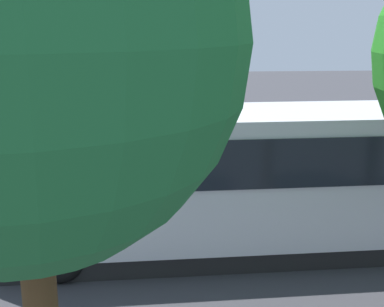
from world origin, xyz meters
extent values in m
plane|color=#38383D|center=(0.00, 0.00, 0.00)|extent=(80.00, 80.00, 0.00)
cube|color=silver|center=(1.53, 4.26, 1.85)|extent=(10.96, 2.75, 2.80)
cube|color=black|center=(1.56, 2.99, 2.41)|extent=(9.16, 0.25, 1.01)
cube|color=black|center=(1.50, 5.53, 2.41)|extent=(9.16, 0.25, 1.01)
cube|color=#198C3F|center=(1.56, 3.00, 1.29)|extent=(9.60, 0.25, 0.28)
cube|color=black|center=(1.53, 4.26, 0.23)|extent=(10.09, 2.53, 0.45)
torus|color=black|center=(5.37, 3.22, 0.50)|extent=(1.01, 0.34, 1.00)
torus|color=black|center=(5.32, 5.48, 0.50)|extent=(1.01, 0.34, 1.00)
torus|color=black|center=(-2.26, 3.04, 0.50)|extent=(1.01, 0.34, 1.00)
cylinder|color=black|center=(0.33, 1.69, 0.46)|extent=(0.14, 0.14, 0.75)
cube|color=black|center=(0.33, 1.65, 0.05)|extent=(0.15, 0.27, 0.10)
cylinder|color=black|center=(0.18, 1.72, 0.46)|extent=(0.14, 0.14, 0.75)
cube|color=black|center=(0.17, 1.68, 0.05)|extent=(0.15, 0.27, 0.10)
cube|color=navy|center=(0.25, 1.71, 1.14)|extent=(0.42, 0.34, 0.62)
cylinder|color=navy|center=(0.49, 1.66, 1.16)|extent=(0.10, 0.10, 0.59)
sphere|color=tan|center=(0.49, 1.66, 0.86)|extent=(0.10, 0.10, 0.09)
cylinder|color=navy|center=(0.02, 1.75, 1.16)|extent=(0.10, 0.10, 0.59)
sphere|color=tan|center=(0.02, 1.75, 0.86)|extent=(0.10, 0.10, 0.09)
sphere|color=tan|center=(0.25, 1.71, 1.58)|extent=(0.26, 0.26, 0.22)
cylinder|color=black|center=(1.22, 2.00, 0.49)|extent=(0.12, 0.12, 0.80)
cube|color=black|center=(1.22, 1.96, 0.05)|extent=(0.11, 0.26, 0.10)
cylinder|color=black|center=(1.06, 2.00, 0.49)|extent=(0.12, 0.12, 0.80)
cube|color=black|center=(1.06, 1.96, 0.05)|extent=(0.11, 0.26, 0.10)
cube|color=silver|center=(1.14, 2.00, 1.22)|extent=(0.39, 0.29, 0.67)
cylinder|color=silver|center=(1.38, 2.01, 1.24)|extent=(0.09, 0.09, 0.63)
sphere|color=tan|center=(1.38, 2.01, 0.92)|extent=(0.09, 0.09, 0.09)
cylinder|color=silver|center=(0.90, 1.99, 1.24)|extent=(0.09, 0.09, 0.63)
sphere|color=tan|center=(0.90, 1.99, 0.92)|extent=(0.09, 0.09, 0.09)
sphere|color=tan|center=(1.14, 2.00, 1.70)|extent=(0.25, 0.25, 0.24)
cylinder|color=black|center=(2.19, 1.94, 0.49)|extent=(0.12, 0.12, 0.80)
cube|color=black|center=(2.19, 1.90, 0.05)|extent=(0.10, 0.26, 0.10)
cylinder|color=black|center=(2.03, 1.94, 0.49)|extent=(0.12, 0.12, 0.80)
cube|color=black|center=(2.03, 1.90, 0.05)|extent=(0.10, 0.26, 0.10)
cube|color=#D8F233|center=(2.11, 1.94, 1.23)|extent=(0.38, 0.28, 0.67)
cube|color=silver|center=(2.11, 1.94, 1.23)|extent=(0.39, 0.29, 0.06)
cylinder|color=#D8F233|center=(2.35, 1.94, 1.24)|extent=(0.09, 0.09, 0.64)
sphere|color=tan|center=(2.35, 1.94, 0.92)|extent=(0.09, 0.09, 0.09)
cylinder|color=#D8F233|center=(1.87, 1.94, 1.24)|extent=(0.09, 0.09, 0.64)
sphere|color=tan|center=(1.87, 1.94, 0.92)|extent=(0.09, 0.09, 0.09)
sphere|color=tan|center=(2.11, 1.94, 1.70)|extent=(0.24, 0.24, 0.24)
torus|color=black|center=(-0.82, 2.25, 0.30)|extent=(0.61, 0.16, 0.60)
cylinder|color=silver|center=(-0.82, 2.25, 0.30)|extent=(0.13, 0.11, 0.12)
torus|color=black|center=(-2.26, 2.17, 0.30)|extent=(0.61, 0.16, 0.60)
cylinder|color=silver|center=(-2.26, 2.17, 0.30)|extent=(0.13, 0.13, 0.12)
cylinder|color=silver|center=(-0.87, 2.24, 0.65)|extent=(0.32, 0.07, 0.67)
cube|color=#198C33|center=(-1.47, 2.21, 0.63)|extent=(0.85, 0.33, 0.36)
cube|color=black|center=(-1.95, 2.18, 0.68)|extent=(0.53, 0.25, 0.20)
cylinder|color=silver|center=(-1.84, 2.33, 0.42)|extent=(0.45, 0.11, 0.08)
cylinder|color=black|center=(-0.92, 2.24, 0.95)|extent=(0.07, 0.58, 0.04)
torus|color=black|center=(3.84, -3.40, 0.30)|extent=(0.61, 0.19, 0.60)
cylinder|color=silver|center=(3.84, -3.40, 0.30)|extent=(0.13, 0.11, 0.12)
torus|color=black|center=(4.61, -3.49, 1.52)|extent=(0.84, 0.22, 0.83)
cylinder|color=silver|center=(4.61, -3.49, 1.52)|extent=(0.13, 0.13, 0.12)
cylinder|color=silver|center=(3.57, -3.38, 0.53)|extent=(0.70, 0.13, 0.18)
cube|color=#198C33|center=(3.91, -3.41, 1.03)|extent=(0.78, 0.36, 0.90)
cube|color=black|center=(4.13, -3.43, 1.46)|extent=(0.47, 0.27, 0.55)
cylinder|color=silver|center=(4.27, -3.59, 1.22)|extent=(0.32, 0.11, 0.42)
cylinder|color=black|center=(3.35, -3.35, 0.73)|extent=(0.10, 0.58, 0.04)
cube|color=black|center=(3.71, -3.39, 1.24)|extent=(0.45, 0.38, 0.48)
sphere|color=black|center=(3.34, -3.35, 1.00)|extent=(0.29, 0.29, 0.26)
cylinder|color=black|center=(3.57, -3.19, 1.00)|extent=(0.46, 0.14, 0.26)
cylinder|color=black|center=(4.09, -3.25, 1.22)|extent=(0.40, 0.14, 0.30)
cylinder|color=black|center=(3.53, -3.55, 1.00)|extent=(0.46, 0.14, 0.26)
cylinder|color=black|center=(4.05, -3.61, 1.22)|extent=(0.40, 0.14, 0.30)
cube|color=orange|center=(2.20, -3.50, 0.01)|extent=(0.34, 0.34, 0.03)
cone|color=orange|center=(2.20, -3.50, 0.33)|extent=(0.26, 0.26, 0.60)
cylinder|color=white|center=(2.20, -3.50, 0.30)|extent=(0.19, 0.19, 0.07)
sphere|color=#206A34|center=(4.49, 10.59, 4.95)|extent=(3.82, 3.82, 3.82)
cube|color=white|center=(-3.64, -0.70, 0.00)|extent=(0.11, 4.56, 0.01)
cube|color=white|center=(-0.93, -0.70, 0.00)|extent=(0.11, 3.80, 0.01)
cube|color=white|center=(1.78, -0.70, 0.00)|extent=(0.11, 4.67, 0.01)
cube|color=white|center=(4.50, -0.70, 0.00)|extent=(0.11, 4.26, 0.01)
camera|label=1|loc=(3.42, 14.91, 5.09)|focal=47.28mm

